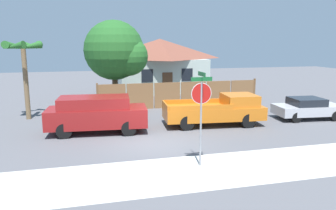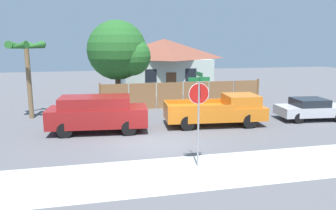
# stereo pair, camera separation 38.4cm
# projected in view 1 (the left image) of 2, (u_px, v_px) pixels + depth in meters

# --- Properties ---
(ground_plane) EXTENTS (80.00, 80.00, 0.00)m
(ground_plane) POSITION_uv_depth(u_px,v_px,m) (155.00, 143.00, 15.02)
(ground_plane) COLOR #56565B
(sidewalk_strip) EXTENTS (36.00, 3.20, 0.01)m
(sidewalk_strip) POSITION_uv_depth(u_px,v_px,m) (176.00, 173.00, 11.59)
(sidewalk_strip) COLOR beige
(sidewalk_strip) RESTS_ON ground
(wooden_fence) EXTENTS (11.67, 0.12, 1.90)m
(wooden_fence) POSITION_uv_depth(u_px,v_px,m) (180.00, 95.00, 23.22)
(wooden_fence) COLOR brown
(wooden_fence) RESTS_ON ground
(house) EXTENTS (8.53, 6.22, 4.88)m
(house) POSITION_uv_depth(u_px,v_px,m) (160.00, 64.00, 30.85)
(house) COLOR #B2C1B7
(house) RESTS_ON ground
(oak_tree) EXTENTS (4.43, 4.22, 6.12)m
(oak_tree) POSITION_uv_depth(u_px,v_px,m) (117.00, 52.00, 23.10)
(oak_tree) COLOR brown
(oak_tree) RESTS_ON ground
(palm_tree) EXTENTS (2.32, 2.52, 4.65)m
(palm_tree) POSITION_uv_depth(u_px,v_px,m) (23.00, 53.00, 19.06)
(palm_tree) COLOR brown
(palm_tree) RESTS_ON ground
(red_suv) EXTENTS (5.14, 2.38, 1.86)m
(red_suv) POSITION_uv_depth(u_px,v_px,m) (97.00, 113.00, 16.65)
(red_suv) COLOR maroon
(red_suv) RESTS_ON ground
(orange_pickup) EXTENTS (5.64, 2.50, 1.70)m
(orange_pickup) POSITION_uv_depth(u_px,v_px,m) (218.00, 110.00, 18.26)
(orange_pickup) COLOR orange
(orange_pickup) RESTS_ON ground
(parked_sedan) EXTENTS (4.16, 2.16, 1.28)m
(parked_sedan) POSITION_uv_depth(u_px,v_px,m) (308.00, 108.00, 19.73)
(parked_sedan) COLOR #B7B7BC
(parked_sedan) RESTS_ON ground
(stop_sign) EXTENTS (0.80, 0.72, 3.53)m
(stop_sign) POSITION_uv_depth(u_px,v_px,m) (201.00, 103.00, 11.87)
(stop_sign) COLOR gray
(stop_sign) RESTS_ON ground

